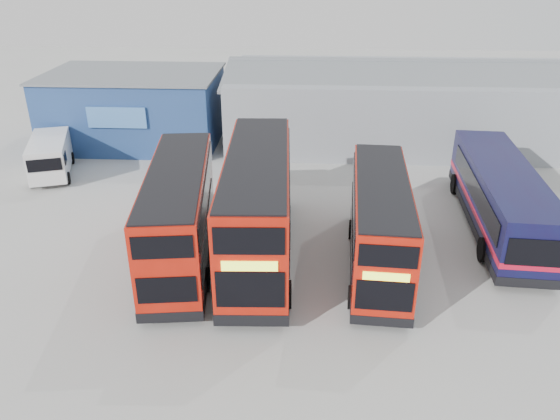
# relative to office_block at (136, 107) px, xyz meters

# --- Properties ---
(ground_plane) EXTENTS (120.00, 120.00, 0.00)m
(ground_plane) POSITION_rel_office_block_xyz_m (14.00, -17.99, -2.58)
(ground_plane) COLOR gray
(ground_plane) RESTS_ON ground
(office_block) EXTENTS (12.30, 8.32, 5.12)m
(office_block) POSITION_rel_office_block_xyz_m (0.00, 0.00, 0.00)
(office_block) COLOR navy
(office_block) RESTS_ON ground
(maintenance_shed) EXTENTS (30.50, 12.00, 5.89)m
(maintenance_shed) POSITION_rel_office_block_xyz_m (22.00, 2.01, 0.02)
(maintenance_shed) COLOR gray
(maintenance_shed) RESTS_ON ground
(double_decker_left) EXTENTS (3.83, 10.79, 4.47)m
(double_decker_left) POSITION_rel_office_block_xyz_m (6.98, -16.81, -0.35)
(double_decker_left) COLOR #B8180A
(double_decker_left) RESTS_ON ground
(double_decker_centre) EXTENTS (3.39, 11.91, 4.99)m
(double_decker_centre) POSITION_rel_office_block_xyz_m (10.48, -16.30, -0.10)
(double_decker_centre) COLOR #B8180A
(double_decker_centre) RESTS_ON ground
(double_decker_right) EXTENTS (3.02, 9.98, 4.16)m
(double_decker_right) POSITION_rel_office_block_xyz_m (15.94, -16.92, -0.51)
(double_decker_right) COLOR #B8180A
(double_decker_right) RESTS_ON ground
(single_decker_blue) EXTENTS (3.64, 12.48, 3.34)m
(single_decker_blue) POSITION_rel_office_block_xyz_m (22.47, -12.87, -0.92)
(single_decker_blue) COLOR #0B0F33
(single_decker_blue) RESTS_ON ground
(panel_van) EXTENTS (3.72, 5.77, 2.36)m
(panel_van) POSITION_rel_office_block_xyz_m (-3.56, -6.96, -1.26)
(panel_van) COLOR silver
(panel_van) RESTS_ON ground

